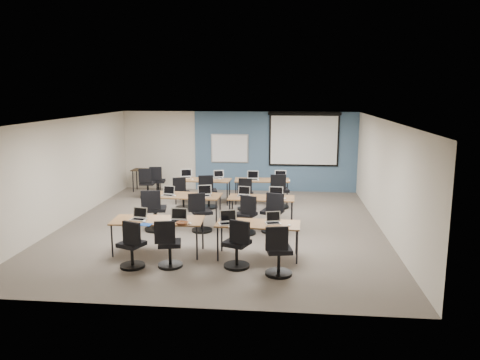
# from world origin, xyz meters

# --- Properties ---
(floor) EXTENTS (8.00, 9.00, 0.02)m
(floor) POSITION_xyz_m (0.00, 0.00, 0.00)
(floor) COLOR #6B6354
(floor) RESTS_ON ground
(ceiling) EXTENTS (8.00, 9.00, 0.02)m
(ceiling) POSITION_xyz_m (0.00, 0.00, 2.70)
(ceiling) COLOR white
(ceiling) RESTS_ON ground
(wall_back) EXTENTS (8.00, 0.04, 2.70)m
(wall_back) POSITION_xyz_m (0.00, 4.50, 1.35)
(wall_back) COLOR beige
(wall_back) RESTS_ON ground
(wall_front) EXTENTS (8.00, 0.04, 2.70)m
(wall_front) POSITION_xyz_m (0.00, -4.50, 1.35)
(wall_front) COLOR beige
(wall_front) RESTS_ON ground
(wall_left) EXTENTS (0.04, 9.00, 2.70)m
(wall_left) POSITION_xyz_m (-4.00, 0.00, 1.35)
(wall_left) COLOR beige
(wall_left) RESTS_ON ground
(wall_right) EXTENTS (0.04, 9.00, 2.70)m
(wall_right) POSITION_xyz_m (4.00, 0.00, 1.35)
(wall_right) COLOR beige
(wall_right) RESTS_ON ground
(blue_accent_panel) EXTENTS (5.50, 0.04, 2.70)m
(blue_accent_panel) POSITION_xyz_m (1.25, 4.47, 1.35)
(blue_accent_panel) COLOR #3D5977
(blue_accent_panel) RESTS_ON wall_back
(whiteboard) EXTENTS (1.28, 0.03, 0.98)m
(whiteboard) POSITION_xyz_m (-0.30, 4.43, 1.45)
(whiteboard) COLOR #ABB0B2
(whiteboard) RESTS_ON wall_back
(projector_screen) EXTENTS (2.40, 0.10, 1.82)m
(projector_screen) POSITION_xyz_m (2.20, 4.41, 1.89)
(projector_screen) COLOR black
(projector_screen) RESTS_ON wall_back
(training_table_front_left) EXTENTS (1.90, 0.79, 0.73)m
(training_table_front_left) POSITION_xyz_m (-1.04, -2.04, 0.69)
(training_table_front_left) COLOR #9F5C31
(training_table_front_left) RESTS_ON floor
(training_table_front_right) EXTENTS (1.71, 0.71, 0.73)m
(training_table_front_right) POSITION_xyz_m (1.07, -2.09, 0.68)
(training_table_front_right) COLOR #A57232
(training_table_front_right) RESTS_ON floor
(training_table_mid_left) EXTENTS (1.93, 0.80, 0.73)m
(training_table_mid_left) POSITION_xyz_m (-1.01, 0.34, 0.69)
(training_table_mid_left) COLOR brown
(training_table_mid_left) RESTS_ON floor
(training_table_mid_right) EXTENTS (1.67, 0.70, 0.73)m
(training_table_mid_right) POSITION_xyz_m (1.01, 0.27, 0.68)
(training_table_mid_right) COLOR brown
(training_table_mid_right) RESTS_ON floor
(training_table_back_left) EXTENTS (1.69, 0.70, 0.73)m
(training_table_back_left) POSITION_xyz_m (-0.90, 2.51, 0.68)
(training_table_back_left) COLOR olive
(training_table_back_left) RESTS_ON floor
(training_table_back_right) EXTENTS (1.66, 0.69, 0.73)m
(training_table_back_right) POSITION_xyz_m (0.90, 2.66, 0.68)
(training_table_back_right) COLOR #8F5D28
(training_table_back_right) RESTS_ON floor
(laptop_0) EXTENTS (0.32, 0.27, 0.24)m
(laptop_0) POSITION_xyz_m (-1.44, -2.05, 0.79)
(laptop_0) COLOR #B8B8BE
(laptop_0) RESTS_ON training_table_front_left
(mouse_0) EXTENTS (0.08, 0.11, 0.04)m
(mouse_0) POSITION_xyz_m (-1.26, -2.23, 0.74)
(mouse_0) COLOR white
(mouse_0) RESTS_ON training_table_front_left
(task_chair_0) EXTENTS (0.51, 0.49, 0.97)m
(task_chair_0) POSITION_xyz_m (-1.31, -2.94, 0.40)
(task_chair_0) COLOR black
(task_chair_0) RESTS_ON floor
(laptop_1) EXTENTS (0.34, 0.29, 0.26)m
(laptop_1) POSITION_xyz_m (-0.58, -2.12, 0.79)
(laptop_1) COLOR #AEAEB7
(laptop_1) RESTS_ON training_table_front_left
(mouse_1) EXTENTS (0.08, 0.11, 0.03)m
(mouse_1) POSITION_xyz_m (-0.30, -2.29, 0.74)
(mouse_1) COLOR white
(mouse_1) RESTS_ON training_table_front_left
(task_chair_1) EXTENTS (0.49, 0.49, 0.97)m
(task_chair_1) POSITION_xyz_m (-0.62, -2.83, 0.40)
(task_chair_1) COLOR black
(task_chair_1) RESTS_ON floor
(laptop_2) EXTENTS (0.35, 0.29, 0.26)m
(laptop_2) POSITION_xyz_m (0.46, -2.17, 0.79)
(laptop_2) COLOR #ABABB3
(laptop_2) RESTS_ON training_table_front_right
(mouse_2) EXTENTS (0.08, 0.10, 0.03)m
(mouse_2) POSITION_xyz_m (0.81, -2.23, 0.74)
(mouse_2) COLOR white
(mouse_2) RESTS_ON training_table_front_right
(task_chair_2) EXTENTS (0.54, 0.51, 0.99)m
(task_chair_2) POSITION_xyz_m (0.72, -2.73, 0.41)
(task_chair_2) COLOR black
(task_chair_2) RESTS_ON floor
(laptop_3) EXTENTS (0.30, 0.26, 0.23)m
(laptop_3) POSITION_xyz_m (1.38, -2.06, 0.79)
(laptop_3) COLOR silver
(laptop_3) RESTS_ON training_table_front_right
(mouse_3) EXTENTS (0.08, 0.10, 0.03)m
(mouse_3) POSITION_xyz_m (1.71, -2.22, 0.74)
(mouse_3) COLOR white
(mouse_3) RESTS_ON training_table_front_right
(task_chair_3) EXTENTS (0.51, 0.51, 0.99)m
(task_chair_3) POSITION_xyz_m (1.51, -3.04, 0.41)
(task_chair_3) COLOR black
(task_chair_3) RESTS_ON floor
(laptop_4) EXTENTS (0.31, 0.26, 0.24)m
(laptop_4) POSITION_xyz_m (-1.39, 0.23, 0.79)
(laptop_4) COLOR #B6B7C0
(laptop_4) RESTS_ON training_table_mid_left
(mouse_4) EXTENTS (0.06, 0.09, 0.03)m
(mouse_4) POSITION_xyz_m (-1.20, 0.16, 0.74)
(mouse_4) COLOR white
(mouse_4) RESTS_ON training_table_mid_left
(task_chair_4) EXTENTS (0.57, 0.57, 1.05)m
(task_chair_4) POSITION_xyz_m (-1.55, -0.50, 0.44)
(task_chair_4) COLOR black
(task_chair_4) RESTS_ON floor
(laptop_5) EXTENTS (0.36, 0.30, 0.27)m
(laptop_5) POSITION_xyz_m (-0.46, 0.28, 0.80)
(laptop_5) COLOR #A9A9AD
(laptop_5) RESTS_ON training_table_mid_left
(mouse_5) EXTENTS (0.07, 0.10, 0.04)m
(mouse_5) POSITION_xyz_m (-0.41, 0.03, 0.74)
(mouse_5) COLOR white
(mouse_5) RESTS_ON training_table_mid_left
(task_chair_5) EXTENTS (0.54, 0.51, 0.99)m
(task_chair_5) POSITION_xyz_m (-0.42, -0.46, 0.41)
(task_chair_5) COLOR black
(task_chair_5) RESTS_ON floor
(laptop_6) EXTENTS (0.31, 0.27, 0.24)m
(laptop_6) POSITION_xyz_m (0.56, 0.38, 0.79)
(laptop_6) COLOR #BCBCBF
(laptop_6) RESTS_ON training_table_mid_right
(mouse_6) EXTENTS (0.09, 0.11, 0.04)m
(mouse_6) POSITION_xyz_m (0.70, 0.16, 0.74)
(mouse_6) COLOR white
(mouse_6) RESTS_ON training_table_mid_right
(task_chair_6) EXTENTS (0.53, 0.50, 0.98)m
(task_chair_6) POSITION_xyz_m (0.70, -0.57, 0.40)
(task_chair_6) COLOR black
(task_chair_6) RESTS_ON floor
(laptop_7) EXTENTS (0.36, 0.30, 0.27)m
(laptop_7) POSITION_xyz_m (1.38, 0.25, 0.80)
(laptop_7) COLOR silver
(laptop_7) RESTS_ON training_table_mid_right
(mouse_7) EXTENTS (0.08, 0.11, 0.03)m
(mouse_7) POSITION_xyz_m (1.61, 0.14, 0.74)
(mouse_7) COLOR white
(mouse_7) RESTS_ON training_table_mid_right
(task_chair_7) EXTENTS (0.55, 0.53, 1.01)m
(task_chair_7) POSITION_xyz_m (1.33, -0.34, 0.42)
(task_chair_7) COLOR black
(task_chair_7) RESTS_ON floor
(laptop_8) EXTENTS (0.34, 0.29, 0.26)m
(laptop_8) POSITION_xyz_m (-1.48, 2.75, 0.79)
(laptop_8) COLOR #A09FAA
(laptop_8) RESTS_ON training_table_back_left
(mouse_8) EXTENTS (0.07, 0.10, 0.03)m
(mouse_8) POSITION_xyz_m (-1.20, 2.43, 0.74)
(mouse_8) COLOR white
(mouse_8) RESTS_ON training_table_back_left
(task_chair_8) EXTENTS (0.49, 0.46, 0.95)m
(task_chair_8) POSITION_xyz_m (-1.36, 1.72, 0.39)
(task_chair_8) COLOR black
(task_chair_8) RESTS_ON floor
(laptop_9) EXTENTS (0.31, 0.26, 0.24)m
(laptop_9) POSITION_xyz_m (-0.45, 2.75, 0.79)
(laptop_9) COLOR #BBBAC5
(laptop_9) RESTS_ON training_table_back_left
(mouse_9) EXTENTS (0.08, 0.11, 0.04)m
(mouse_9) POSITION_xyz_m (-0.38, 2.58, 0.74)
(mouse_9) COLOR white
(mouse_9) RESTS_ON training_table_back_left
(task_chair_9) EXTENTS (0.52, 0.52, 1.00)m
(task_chair_9) POSITION_xyz_m (-0.63, 1.86, 0.41)
(task_chair_9) COLOR black
(task_chair_9) RESTS_ON floor
(laptop_10) EXTENTS (0.34, 0.29, 0.26)m
(laptop_10) POSITION_xyz_m (0.62, 2.63, 0.79)
(laptop_10) COLOR #ABACB3
(laptop_10) RESTS_ON training_table_back_right
(mouse_10) EXTENTS (0.09, 0.12, 0.04)m
(mouse_10) POSITION_xyz_m (0.80, 2.52, 0.74)
(mouse_10) COLOR white
(mouse_10) RESTS_ON training_table_back_right
(task_chair_10) EXTENTS (0.47, 0.47, 0.95)m
(task_chair_10) POSITION_xyz_m (0.48, 1.75, 0.39)
(task_chair_10) COLOR black
(task_chair_10) RESTS_ON floor
(laptop_11) EXTENTS (0.35, 0.30, 0.27)m
(laptop_11) POSITION_xyz_m (1.46, 2.77, 0.80)
(laptop_11) COLOR #ABABAB
(laptop_11) RESTS_ON training_table_back_right
(mouse_11) EXTENTS (0.09, 0.11, 0.04)m
(mouse_11) POSITION_xyz_m (1.73, 2.56, 0.74)
(mouse_11) COLOR white
(mouse_11) RESTS_ON training_table_back_right
(task_chair_11) EXTENTS (0.55, 0.55, 1.03)m
(task_chair_11) POSITION_xyz_m (1.44, 2.08, 0.43)
(task_chair_11) COLOR black
(task_chair_11) RESTS_ON floor
(blue_mousepad) EXTENTS (0.28, 0.25, 0.01)m
(blue_mousepad) POSITION_xyz_m (-1.18, -2.43, 0.73)
(blue_mousepad) COLOR navy
(blue_mousepad) RESTS_ON training_table_front_left
(snack_bowl) EXTENTS (0.31, 0.31, 0.07)m
(snack_bowl) POSITION_xyz_m (-0.44, -2.37, 0.76)
(snack_bowl) COLOR #875E1A
(snack_bowl) RESTS_ON training_table_front_left
(snack_plate) EXTENTS (0.22, 0.22, 0.01)m
(snack_plate) POSITION_xyz_m (0.60, -2.42, 0.74)
(snack_plate) COLOR white
(snack_plate) RESTS_ON training_table_front_right
(coffee_cup) EXTENTS (0.08, 0.08, 0.06)m
(coffee_cup) POSITION_xyz_m (0.62, -2.41, 0.77)
(coffee_cup) COLOR silver
(coffee_cup) RESTS_ON snack_plate
(utility_table) EXTENTS (0.94, 0.52, 0.75)m
(utility_table) POSITION_xyz_m (-3.12, 4.01, 0.66)
(utility_table) COLOR black
(utility_table) RESTS_ON floor
(spare_chair_a) EXTENTS (0.49, 0.49, 0.97)m
(spare_chair_a) POSITION_xyz_m (-2.55, 3.38, 0.40)
(spare_chair_a) COLOR black
(spare_chair_a) RESTS_ON floor
(spare_chair_b) EXTENTS (0.50, 0.50, 0.98)m
(spare_chair_b) POSITION_xyz_m (-2.78, 2.95, 0.40)
(spare_chair_b) COLOR black
(spare_chair_b) RESTS_ON floor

